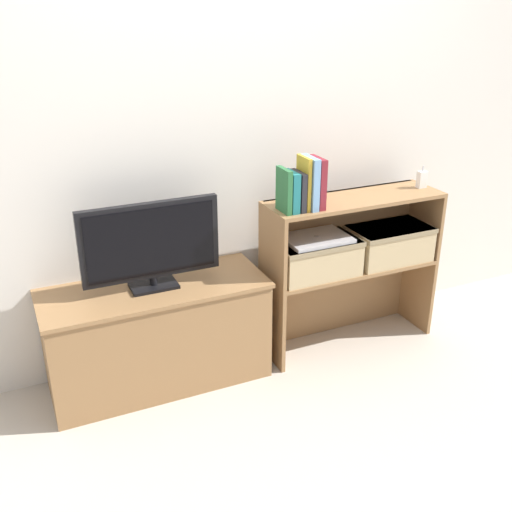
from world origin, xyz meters
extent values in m
plane|color=#BCB2A3|center=(0.00, 0.00, 0.00)|extent=(16.00, 16.00, 0.00)
cube|color=silver|center=(0.00, 0.44, 1.20)|extent=(10.00, 0.05, 2.40)
cube|color=olive|center=(-0.51, 0.20, 0.25)|extent=(1.06, 0.40, 0.51)
cube|color=olive|center=(-0.51, 0.20, 0.52)|extent=(1.08, 0.42, 0.02)
cube|color=black|center=(-0.51, 0.20, 0.53)|extent=(0.22, 0.14, 0.01)
cylinder|color=black|center=(-0.51, 0.20, 0.56)|extent=(0.04, 0.04, 0.04)
cube|color=black|center=(-0.51, 0.20, 0.76)|extent=(0.65, 0.04, 0.36)
cube|color=black|center=(-0.51, 0.18, 0.76)|extent=(0.60, 0.00, 0.32)
cube|color=olive|center=(0.09, 0.15, 0.23)|extent=(0.02, 0.29, 0.46)
cube|color=olive|center=(1.03, 0.15, 0.23)|extent=(0.02, 0.29, 0.46)
cube|color=olive|center=(0.56, 0.28, 0.23)|extent=(0.92, 0.02, 0.46)
cube|color=olive|center=(0.56, 0.15, 0.45)|extent=(0.92, 0.29, 0.02)
cube|color=olive|center=(0.09, 0.15, 0.65)|extent=(0.02, 0.29, 0.38)
cube|color=olive|center=(1.03, 0.15, 0.65)|extent=(0.02, 0.29, 0.38)
cube|color=olive|center=(0.56, 0.28, 0.65)|extent=(0.92, 0.02, 0.38)
cube|color=olive|center=(0.56, 0.15, 0.84)|extent=(0.92, 0.29, 0.02)
cube|color=#286638|center=(0.12, 0.10, 0.95)|extent=(0.02, 0.13, 0.21)
cube|color=#1E7075|center=(0.16, 0.10, 0.94)|extent=(0.04, 0.13, 0.19)
cube|color=#232328|center=(0.20, 0.10, 0.94)|extent=(0.03, 0.13, 0.19)
cube|color=gold|center=(0.23, 0.10, 0.97)|extent=(0.02, 0.12, 0.26)
cube|color=#709ECC|center=(0.26, 0.10, 0.97)|extent=(0.04, 0.15, 0.25)
cube|color=maroon|center=(0.30, 0.10, 0.97)|extent=(0.03, 0.14, 0.25)
cube|color=white|center=(0.98, 0.15, 0.89)|extent=(0.05, 0.04, 0.09)
cylinder|color=silver|center=(0.98, 0.15, 0.95)|extent=(0.01, 0.01, 0.03)
cube|color=tan|center=(0.33, 0.13, 0.56)|extent=(0.43, 0.25, 0.19)
cube|color=#917E5B|center=(0.33, 0.13, 0.64)|extent=(0.44, 0.26, 0.02)
cube|color=tan|center=(0.79, 0.13, 0.56)|extent=(0.43, 0.25, 0.19)
cube|color=#917E5B|center=(0.79, 0.13, 0.64)|extent=(0.44, 0.26, 0.02)
cube|color=#BCBCC1|center=(0.33, 0.13, 0.66)|extent=(0.33, 0.24, 0.02)
cylinder|color=#99999E|center=(0.33, 0.13, 0.67)|extent=(0.02, 0.02, 0.00)
camera|label=1|loc=(-1.11, -2.32, 1.79)|focal=42.00mm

